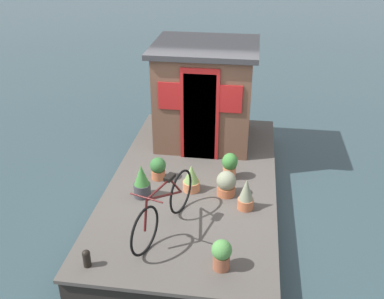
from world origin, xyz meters
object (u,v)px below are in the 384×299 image
potted_plant_geranium (142,182)px  bicycle (164,208)px  mooring_bollard (87,258)px  potted_plant_fern (191,178)px  houseboat_cabin (205,93)px  potted_plant_basil (230,165)px  potted_plant_mint (158,168)px  potted_plant_rosemary (226,184)px  potted_plant_thyme (222,254)px  potted_plant_lavender (246,195)px

potted_plant_geranium → bicycle: bearing=-146.7°
mooring_bollard → potted_plant_fern: bearing=-28.6°
bicycle → potted_plant_geranium: bicycle is taller
houseboat_cabin → potted_plant_basil: houseboat_cabin is taller
potted_plant_mint → potted_plant_basil: 1.27m
potted_plant_fern → potted_plant_rosemary: (-0.06, -0.60, -0.01)m
potted_plant_rosemary → potted_plant_thyme: 1.77m
potted_plant_thyme → potted_plant_geranium: bearing=43.5°
bicycle → potted_plant_basil: (1.63, -0.85, -0.14)m
mooring_bollard → potted_plant_rosemary: bearing=-40.8°
potted_plant_fern → bicycle: bearing=168.1°
potted_plant_lavender → mooring_bollard: size_ratio=2.03×
potted_plant_rosemary → potted_plant_lavender: size_ratio=0.82×
potted_plant_fern → houseboat_cabin: bearing=0.4°
bicycle → potted_plant_rosemary: bearing=-37.8°
potted_plant_geranium → potted_plant_lavender: bearing=-93.6°
potted_plant_lavender → mooring_bollard: bearing=128.6°
houseboat_cabin → mooring_bollard: size_ratio=7.71×
potted_plant_mint → potted_plant_fern: (-0.29, -0.64, 0.02)m
houseboat_cabin → bicycle: houseboat_cabin is taller
potted_plant_rosemary → mooring_bollard: bearing=139.2°
potted_plant_mint → potted_plant_rosemary: 1.29m
potted_plant_mint → mooring_bollard: (-2.34, 0.47, -0.07)m
houseboat_cabin → bicycle: size_ratio=1.18×
bicycle → potted_plant_geranium: 1.01m
houseboat_cabin → potted_plant_mint: size_ratio=4.97×
houseboat_cabin → potted_plant_lavender: (-2.39, -0.95, -0.76)m
potted_plant_mint → potted_plant_fern: bearing=-114.6°
potted_plant_thyme → potted_plant_lavender: potted_plant_lavender is taller
potted_plant_rosemary → mooring_bollard: potted_plant_rosemary is taller
potted_plant_fern → potted_plant_mint: bearing=65.4°
potted_plant_fern → potted_plant_basil: (0.50, -0.62, 0.03)m
potted_plant_rosemary → potted_plant_basil: (0.55, -0.02, 0.04)m
potted_plant_fern → potted_plant_thyme: 1.94m
houseboat_cabin → potted_plant_mint: houseboat_cabin is taller
potted_plant_fern → potted_plant_lavender: 1.02m
potted_plant_lavender → potted_plant_thyme: bearing=169.3°
bicycle → potted_plant_rosemary: (1.08, -0.84, -0.18)m
potted_plant_basil → potted_plant_geranium: 1.61m
houseboat_cabin → potted_plant_fern: (-1.99, -0.01, -0.79)m
potted_plant_rosemary → potted_plant_lavender: bearing=-135.9°
bicycle → potted_plant_basil: size_ratio=3.53×
potted_plant_thyme → potted_plant_geranium: 2.11m
houseboat_cabin → bicycle: bearing=175.8°
potted_plant_basil → potted_plant_thyme: (-2.32, -0.05, -0.02)m
potted_plant_basil → potted_plant_lavender: bearing=-160.5°
bicycle → potted_plant_basil: bicycle is taller
potted_plant_rosemary → mooring_bollard: (-1.99, 1.71, -0.07)m
houseboat_cabin → potted_plant_basil: (-1.49, -0.63, -0.76)m
bicycle → potted_plant_geranium: bearing=33.3°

